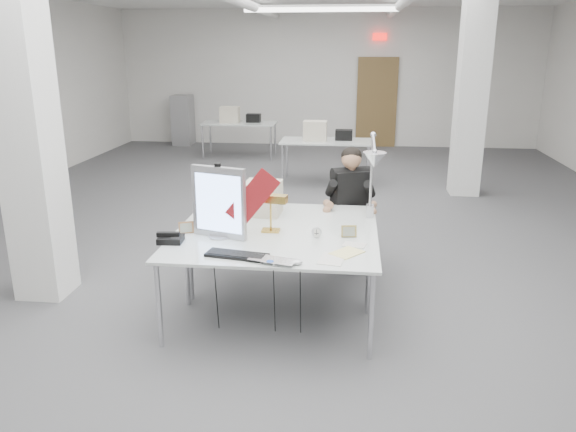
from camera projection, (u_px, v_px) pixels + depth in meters
name	position (u px, v px, depth m)	size (l,w,h in m)	color
room_shell	(303.00, 102.00, 6.86)	(10.04, 14.04, 3.24)	#48484A
desk_main	(270.00, 248.00, 4.64)	(1.80, 0.90, 0.03)	silver
desk_second	(283.00, 217.00, 5.50)	(1.80, 0.90, 0.03)	silver
bg_desk_a	(326.00, 141.00, 9.85)	(1.60, 0.80, 0.03)	silver
bg_desk_b	(239.00, 123.00, 12.16)	(1.60, 0.80, 0.03)	silver
filing_cabinet	(183.00, 120.00, 13.76)	(0.45, 0.55, 1.20)	gray
office_chair	(350.00, 215.00, 6.08)	(0.58, 0.58, 1.18)	black
seated_person	(350.00, 189.00, 5.94)	(0.46, 0.58, 0.87)	black
monitor	(219.00, 203.00, 4.79)	(0.50, 0.05, 0.62)	#A8A8AC
pennant	(253.00, 198.00, 4.71)	(0.49, 0.01, 0.20)	maroon
keyboard	(237.00, 255.00, 4.43)	(0.50, 0.17, 0.02)	black
laptop	(270.00, 263.00, 4.25)	(0.37, 0.24, 0.03)	#B8B8BD
mouse	(296.00, 262.00, 4.26)	(0.10, 0.06, 0.04)	silver
bankers_lamp	(271.00, 211.00, 4.98)	(0.33, 0.13, 0.38)	gold
desk_phone	(171.00, 239.00, 4.75)	(0.20, 0.18, 0.05)	black
picture_frame_left	(186.00, 227.00, 4.97)	(0.13, 0.01, 0.11)	#AA7349
picture_frame_right	(349.00, 231.00, 4.87)	(0.13, 0.01, 0.11)	tan
desk_clock	(317.00, 232.00, 4.85)	(0.09, 0.09, 0.03)	silver
paper_stack_a	(332.00, 259.00, 4.37)	(0.19, 0.27, 0.01)	silver
paper_stack_b	(347.00, 253.00, 4.50)	(0.18, 0.25, 0.01)	#F7EC94
paper_stack_c	(354.00, 245.00, 4.68)	(0.19, 0.13, 0.01)	silver
beige_monitor	(263.00, 198.00, 5.51)	(0.34, 0.33, 0.33)	beige
architect_lamp	(372.00, 176.00, 5.09)	(0.25, 0.72, 0.92)	silver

